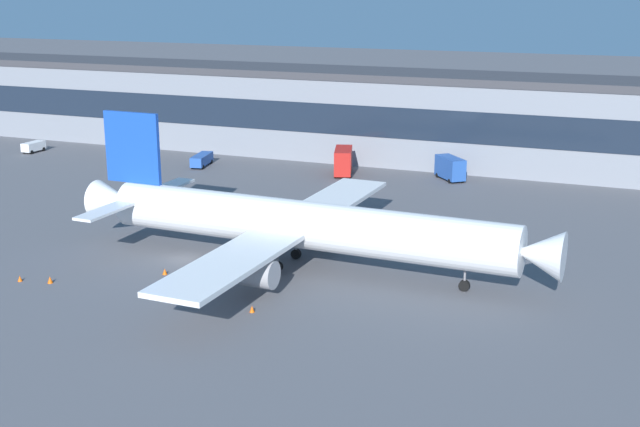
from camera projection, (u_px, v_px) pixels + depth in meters
ground_plane at (185, 259)px, 91.18m from camera, size 600.00×600.00×0.00m
terminal_building at (362, 114)px, 142.52m from camera, size 182.76×14.71×15.12m
airliner at (298, 224)px, 87.34m from camera, size 53.78×45.99×15.45m
belt_loader at (202, 159)px, 137.31m from camera, size 3.20×6.67×1.95m
catering_truck at (343, 160)px, 130.79m from camera, size 4.68×7.65×4.15m
stair_truck at (451, 167)px, 127.26m from camera, size 5.72×6.12×3.55m
follow_me_car at (34, 146)px, 148.66m from camera, size 2.11×4.45×1.85m
traffic_cone_0 at (20, 278)px, 84.18m from camera, size 0.48×0.48×0.60m
traffic_cone_1 at (50, 280)px, 83.68m from camera, size 0.56×0.56×0.70m
traffic_cone_2 at (165, 271)px, 86.16m from camera, size 0.52×0.52×0.65m
traffic_cone_3 at (252, 309)px, 76.26m from camera, size 0.49×0.49×0.61m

